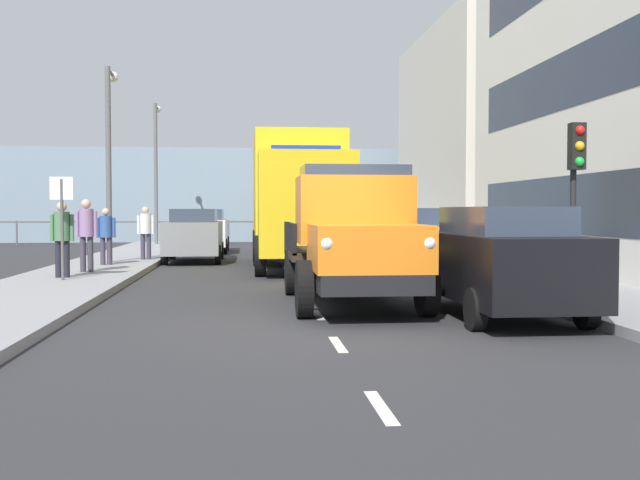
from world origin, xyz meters
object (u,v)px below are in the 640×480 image
Objects in this scene: lorry_cargo_yellow at (298,196)px; car_grey_oppositeside_0 at (194,234)px; pedestrian_strolling at (86,229)px; pedestrian_near_railing at (146,228)px; truck_vintage_orange at (354,239)px; car_silver_kerbside_1 at (414,243)px; lamp_post_far at (156,160)px; car_black_kerbside_near at (499,260)px; car_white_oppositeside_1 at (204,230)px; lamp_post_promenade at (109,145)px; pedestrian_by_lamp at (106,232)px; traffic_light_near at (576,169)px; pedestrian_couple_b at (62,233)px; street_sign at (62,210)px.

car_grey_oppositeside_0 is (3.19, -2.82, -1.18)m from lorry_cargo_yellow.
pedestrian_strolling is 4.76m from pedestrian_near_railing.
truck_vintage_orange is at bearing 133.59° from pedestrian_strolling.
lamp_post_far reaches higher than car_silver_kerbside_1.
car_white_oppositeside_1 is at bearing -73.09° from car_black_kerbside_near.
truck_vintage_orange reaches higher than car_black_kerbside_near.
lamp_post_promenade reaches higher than car_grey_oppositeside_0.
car_silver_kerbside_1 is 9.90m from lamp_post_promenade.
lamp_post_promenade is 12.19m from lamp_post_far.
car_white_oppositeside_1 is at bearing -107.67° from lamp_post_promenade.
pedestrian_by_lamp is at bearing -90.47° from pedestrian_strolling.
lamp_post_far is at bearing -63.76° from car_white_oppositeside_1.
lamp_post_far reaches higher than truck_vintage_orange.
lorry_cargo_yellow is at bearing -152.67° from pedestrian_strolling.
lorry_cargo_yellow is at bearing -76.64° from car_black_kerbside_near.
pedestrian_near_railing is at bearing -45.52° from traffic_light_near.
street_sign reaches higher than pedestrian_couple_b.
lorry_cargo_yellow reaches higher than car_white_oppositeside_1.
car_silver_kerbside_1 is 0.78× the size of lamp_post_promenade.
lamp_post_promenade is at bearing -91.45° from pedestrian_couple_b.
street_sign reaches higher than pedestrian_near_railing.
lorry_cargo_yellow is 10.66m from car_black_kerbside_near.
car_white_oppositeside_1 is 6.26m from lamp_post_far.
pedestrian_by_lamp is 12.71m from traffic_light_near.
pedestrian_couple_b is at bearing -36.50° from car_black_kerbside_near.
pedestrian_couple_b is (2.46, 12.54, 0.26)m from car_white_oppositeside_1.
car_silver_kerbside_1 is 13.74m from car_white_oppositeside_1.
truck_vintage_orange is 8.38m from pedestrian_strolling.
car_white_oppositeside_1 is (0.00, -5.40, 0.00)m from car_grey_oppositeside_0.
truck_vintage_orange is 5.03m from car_silver_kerbside_1.
lorry_cargo_yellow is 1.89× the size of car_white_oppositeside_1.
lamp_post_far is (-0.04, -17.43, 2.81)m from pedestrian_couple_b.
lorry_cargo_yellow is 4.78× the size of pedestrian_couple_b.
lamp_post_far is at bearing -89.66° from street_sign.
pedestrian_by_lamp is at bearing -35.75° from traffic_light_near.
pedestrian_strolling is at bearing -46.41° from truck_vintage_orange.
pedestrian_strolling is 0.80× the size of street_sign.
lamp_post_promenade is (2.32, 1.89, 2.72)m from car_grey_oppositeside_0.
car_black_kerbside_near is 12.67m from pedestrian_by_lamp.
car_white_oppositeside_1 is at bearing -101.08° from pedestrian_couple_b.
traffic_light_near reaches higher than street_sign.
car_black_kerbside_near is (-2.09, 1.43, -0.28)m from truck_vintage_orange.
lamp_post_promenade is 6.18m from street_sign.
lamp_post_far reaches higher than car_white_oppositeside_1.
truck_vintage_orange is 12.22m from car_grey_oppositeside_0.
car_grey_oppositeside_0 is at bearing 90.00° from car_white_oppositeside_1.
pedestrian_couple_b is (5.64, 4.32, -0.91)m from lorry_cargo_yellow.
truck_vintage_orange is 8.92m from lorry_cargo_yellow.
street_sign is at bearing 82.64° from pedestrian_near_railing.
lamp_post_promenade is at bearing -85.31° from pedestrian_by_lamp.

